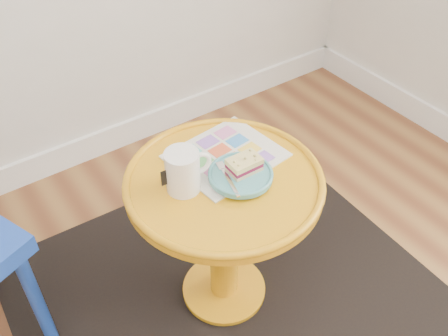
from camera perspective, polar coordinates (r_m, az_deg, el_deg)
rug at (r=1.74m, az=-0.00°, el=-13.79°), size 1.34×1.14×0.01m
side_table at (r=1.46m, az=0.00°, el=-5.49°), size 0.55×0.55×0.52m
newspaper at (r=1.42m, az=0.22°, el=1.42°), size 0.32×0.28×0.01m
mug at (r=1.29m, az=-4.65°, el=-0.22°), size 0.13×0.09×0.12m
plate at (r=1.34m, az=1.91°, el=-0.83°), size 0.17×0.17×0.02m
cake_slice at (r=1.33m, az=2.33°, el=0.39°), size 0.09×0.06×0.04m
fork at (r=1.32m, az=0.40°, el=-1.09°), size 0.05×0.14×0.00m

